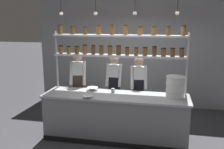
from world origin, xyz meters
name	(u,v)px	position (x,y,z in m)	size (l,w,h in m)	color
ground_plane	(115,138)	(0.00, 0.00, 0.00)	(40.00, 40.00, 0.00)	#3D3D42
back_wall	(131,50)	(0.00, 2.22, 1.56)	(5.26, 0.12, 3.12)	#939399
prep_counter	(115,117)	(0.00, 0.00, 0.46)	(2.86, 0.76, 0.92)	gray
spice_shelf_unit	(119,48)	(0.00, 0.33, 1.81)	(2.75, 0.28, 2.27)	#B7BABF
chef_left	(78,83)	(-0.97, 0.57, 0.97)	(0.40, 0.33, 1.68)	black
chef_center	(114,85)	(-0.18, 0.77, 0.92)	(0.36, 0.28, 1.61)	black
chef_right	(138,87)	(0.38, 0.68, 0.91)	(0.40, 0.32, 1.60)	black
container_stack	(175,87)	(1.13, 0.04, 1.13)	(0.35, 0.35, 0.42)	white
prep_bowl_near_left	(92,89)	(-0.53, 0.22, 0.95)	(0.24, 0.24, 0.07)	silver
prep_bowl_center_front	(88,97)	(-0.47, -0.32, 0.95)	(0.20, 0.20, 0.05)	silver
serving_cup_front	(113,90)	(-0.08, 0.15, 0.96)	(0.07, 0.07, 0.09)	#B2B7BC
pendant_light_row	(116,12)	(0.00, 0.00, 2.51)	(2.23, 0.07, 0.62)	black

